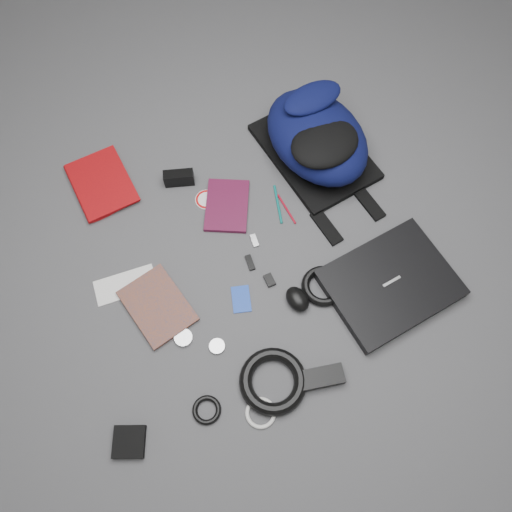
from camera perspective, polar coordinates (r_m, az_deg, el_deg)
name	(u,v)px	position (r m, az deg, el deg)	size (l,w,h in m)	color
ground	(256,258)	(1.67, 0.00, -0.28)	(4.00, 4.00, 0.00)	#4F4F51
backpack	(317,137)	(1.81, 6.97, 13.39)	(0.33, 0.48, 0.20)	black
laptop	(390,284)	(1.67, 15.08, -3.06)	(0.39, 0.31, 0.04)	black
textbook_red	(76,195)	(1.87, -19.90, 6.59)	(0.19, 0.26, 0.03)	maroon
comic_book	(135,321)	(1.63, -13.71, -7.28)	(0.17, 0.23, 0.02)	#CC560E
envelope	(126,285)	(1.68, -14.69, -3.21)	(0.20, 0.09, 0.00)	white
dvd_case	(227,206)	(1.75, -3.33, 5.78)	(0.15, 0.20, 0.02)	#420C24
compact_camera	(179,178)	(1.80, -8.79, 8.80)	(0.10, 0.04, 0.06)	black
sticker_disc	(206,199)	(1.78, -5.68, 6.45)	(0.08, 0.08, 0.00)	white
pen_teal	(278,204)	(1.76, 2.52, 5.94)	(0.01, 0.01, 0.15)	#0C6C66
pen_red	(287,209)	(1.75, 3.51, 5.40)	(0.01, 0.01, 0.13)	#A20C20
id_badge	(241,299)	(1.61, -1.71, -4.94)	(0.06, 0.09, 0.00)	#183FB4
usb_black	(250,263)	(1.65, -0.68, -0.76)	(0.02, 0.06, 0.01)	black
usb_silver	(254,241)	(1.69, -0.18, 1.77)	(0.02, 0.05, 0.01)	#B5B5B7
key_fob	(270,280)	(1.63, 1.56, -2.78)	(0.03, 0.04, 0.01)	black
mouse	(297,299)	(1.59, 4.75, -4.92)	(0.06, 0.09, 0.05)	black
headphone_left	(183,338)	(1.59, -8.29, -9.23)	(0.06, 0.06, 0.01)	#ABABAD
headphone_right	(217,346)	(1.57, -4.48, -10.25)	(0.05, 0.05, 0.01)	#B9B8BB
cable_coil	(323,286)	(1.63, 7.65, -3.41)	(0.14, 0.14, 0.03)	black
power_brick	(320,378)	(1.55, 7.36, -13.62)	(0.14, 0.06, 0.03)	black
power_cord_coil	(273,381)	(1.53, 1.95, -14.10)	(0.20, 0.20, 0.04)	black
pouch	(129,442)	(1.56, -14.30, -19.89)	(0.09, 0.09, 0.02)	black
earbud_coil	(207,410)	(1.54, -5.65, -17.11)	(0.09, 0.09, 0.02)	black
white_cable_coil	(261,413)	(1.53, 0.53, -17.49)	(0.09, 0.09, 0.01)	silver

